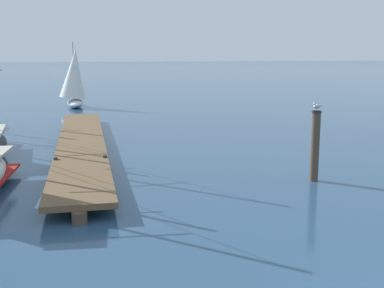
# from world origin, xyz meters

# --- Properties ---
(floating_dock) EXTENTS (2.22, 17.49, 0.53)m
(floating_dock) POSITION_xyz_m (-5.43, 14.54, 0.36)
(floating_dock) COLOR brown
(floating_dock) RESTS_ON ground
(mooring_piling) EXTENTS (0.30, 0.30, 2.17)m
(mooring_piling) POSITION_xyz_m (1.77, 8.55, 1.12)
(mooring_piling) COLOR #4C3D2D
(mooring_piling) RESTS_ON ground
(perched_seagull) EXTENTS (0.36, 0.23, 0.26)m
(perched_seagull) POSITION_xyz_m (1.78, 8.56, 2.32)
(perched_seagull) COLOR gold
(perched_seagull) RESTS_ON mooring_piling
(distant_sailboat) EXTENTS (2.24, 3.64, 4.61)m
(distant_sailboat) POSITION_xyz_m (-6.36, 30.79, 2.03)
(distant_sailboat) COLOR silver
(distant_sailboat) RESTS_ON ground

